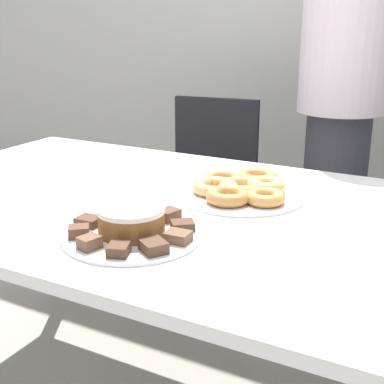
% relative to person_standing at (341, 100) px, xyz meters
% --- Properties ---
extents(table, '(1.92, 1.02, 0.72)m').
position_rel_person_standing_xyz_m(table, '(-0.15, -0.98, -0.24)').
color(table, white).
rests_on(table, ground_plane).
extents(person_standing, '(0.35, 0.35, 1.69)m').
position_rel_person_standing_xyz_m(person_standing, '(0.00, 0.00, 0.00)').
color(person_standing, '#383842').
rests_on(person_standing, ground_plane).
extents(office_chair_left, '(0.49, 0.49, 0.86)m').
position_rel_person_standing_xyz_m(office_chair_left, '(-0.54, -0.13, -0.49)').
color(office_chair_left, black).
rests_on(office_chair_left, ground_plane).
extents(plate_cake, '(0.32, 0.32, 0.01)m').
position_rel_person_standing_xyz_m(plate_cake, '(-0.18, -1.23, -0.17)').
color(plate_cake, white).
rests_on(plate_cake, table).
extents(plate_donuts, '(0.37, 0.37, 0.01)m').
position_rel_person_standing_xyz_m(plate_donuts, '(-0.08, -0.83, -0.17)').
color(plate_donuts, white).
rests_on(plate_donuts, table).
extents(frosted_cake, '(0.16, 0.16, 0.06)m').
position_rel_person_standing_xyz_m(frosted_cake, '(-0.18, -1.23, -0.13)').
color(frosted_cake, brown).
rests_on(frosted_cake, plate_cake).
extents(lamington_0, '(0.07, 0.07, 0.02)m').
position_rel_person_standing_xyz_m(lamington_0, '(-0.09, -1.16, -0.15)').
color(lamington_0, '#513828').
rests_on(lamington_0, plate_cake).
extents(lamington_1, '(0.05, 0.06, 0.03)m').
position_rel_person_standing_xyz_m(lamington_1, '(-0.15, -1.12, -0.15)').
color(lamington_1, brown).
rests_on(lamington_1, plate_cake).
extents(lamington_2, '(0.06, 0.06, 0.03)m').
position_rel_person_standing_xyz_m(lamington_2, '(-0.22, -1.12, -0.15)').
color(lamington_2, '#513828').
rests_on(lamington_2, plate_cake).
extents(lamington_3, '(0.06, 0.06, 0.03)m').
position_rel_person_standing_xyz_m(lamington_3, '(-0.28, -1.17, -0.15)').
color(lamington_3, brown).
rests_on(lamington_3, plate_cake).
extents(lamington_4, '(0.06, 0.05, 0.02)m').
position_rel_person_standing_xyz_m(lamington_4, '(-0.30, -1.24, -0.15)').
color(lamington_4, '#513828').
rests_on(lamington_4, plate_cake).
extents(lamington_5, '(0.06, 0.06, 0.03)m').
position_rel_person_standing_xyz_m(lamington_5, '(-0.27, -1.31, -0.15)').
color(lamington_5, brown).
rests_on(lamington_5, plate_cake).
extents(lamington_6, '(0.05, 0.05, 0.03)m').
position_rel_person_standing_xyz_m(lamington_6, '(-0.21, -1.35, -0.15)').
color(lamington_6, brown).
rests_on(lamington_6, plate_cake).
extents(lamington_7, '(0.06, 0.06, 0.02)m').
position_rel_person_standing_xyz_m(lamington_7, '(-0.14, -1.34, -0.15)').
color(lamington_7, '#513828').
rests_on(lamington_7, plate_cake).
extents(lamington_8, '(0.07, 0.07, 0.02)m').
position_rel_person_standing_xyz_m(lamington_8, '(-0.08, -1.30, -0.15)').
color(lamington_8, '#513828').
rests_on(lamington_8, plate_cake).
extents(lamington_9, '(0.06, 0.05, 0.02)m').
position_rel_person_standing_xyz_m(lamington_9, '(-0.06, -1.23, -0.15)').
color(lamington_9, brown).
rests_on(lamington_9, plate_cake).
extents(donut_0, '(0.13, 0.13, 0.03)m').
position_rel_person_standing_xyz_m(donut_0, '(-0.08, -0.83, -0.15)').
color(donut_0, tan).
rests_on(donut_0, plate_donuts).
extents(donut_1, '(0.11, 0.11, 0.04)m').
position_rel_person_standing_xyz_m(donut_1, '(-0.02, -0.79, -0.14)').
color(donut_1, '#E5AD66').
rests_on(donut_1, plate_donuts).
extents(donut_2, '(0.13, 0.13, 0.04)m').
position_rel_person_standing_xyz_m(donut_2, '(-0.07, -0.73, -0.14)').
color(donut_2, '#D18E4C').
rests_on(donut_2, plate_donuts).
extents(donut_3, '(0.12, 0.12, 0.03)m').
position_rel_person_standing_xyz_m(donut_3, '(-0.15, -0.79, -0.15)').
color(donut_3, '#C68447').
rests_on(donut_3, plate_donuts).
extents(donut_4, '(0.13, 0.13, 0.03)m').
position_rel_person_standing_xyz_m(donut_4, '(-0.14, -0.87, -0.15)').
color(donut_4, '#E5AD66').
rests_on(donut_4, plate_donuts).
extents(donut_5, '(0.12, 0.12, 0.04)m').
position_rel_person_standing_xyz_m(donut_5, '(-0.07, -0.93, -0.14)').
color(donut_5, '#C68447').
rests_on(donut_5, plate_donuts).
extents(donut_6, '(0.11, 0.11, 0.03)m').
position_rel_person_standing_xyz_m(donut_6, '(0.02, -0.89, -0.15)').
color(donut_6, '#D18E4C').
rests_on(donut_6, plate_donuts).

